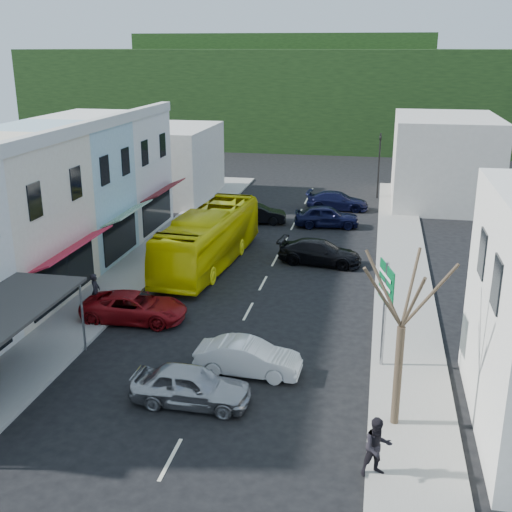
{
  "coord_description": "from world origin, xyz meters",
  "views": [
    {
      "loc": [
        5.89,
        -24.23,
        12.25
      ],
      "look_at": [
        0.0,
        6.0,
        2.2
      ],
      "focal_mm": 45.0,
      "sensor_mm": 36.0,
      "label": 1
    }
  ],
  "objects_px": {
    "car_white": "(248,357)",
    "traffic_signal": "(379,166)",
    "direction_sign": "(384,317)",
    "pedestrian_left": "(96,292)",
    "car_red": "(135,307)",
    "street_tree": "(401,327)",
    "car_silver": "(191,386)",
    "pedestrian_right": "(377,450)",
    "bus": "(209,240)"
  },
  "relations": [
    {
      "from": "pedestrian_right",
      "to": "direction_sign",
      "type": "bearing_deg",
      "value": 64.47
    },
    {
      "from": "street_tree",
      "to": "pedestrian_left",
      "type": "bearing_deg",
      "value": 152.47
    },
    {
      "from": "pedestrian_right",
      "to": "street_tree",
      "type": "height_order",
      "value": "street_tree"
    },
    {
      "from": "street_tree",
      "to": "car_silver",
      "type": "bearing_deg",
      "value": 179.51
    },
    {
      "from": "car_white",
      "to": "car_silver",
      "type": "bearing_deg",
      "value": 151.45
    },
    {
      "from": "pedestrian_right",
      "to": "direction_sign",
      "type": "xyz_separation_m",
      "value": [
        0.1,
        7.11,
        1.23
      ]
    },
    {
      "from": "bus",
      "to": "direction_sign",
      "type": "bearing_deg",
      "value": -43.18
    },
    {
      "from": "car_red",
      "to": "direction_sign",
      "type": "xyz_separation_m",
      "value": [
        11.4,
        -2.54,
        1.53
      ]
    },
    {
      "from": "car_white",
      "to": "traffic_signal",
      "type": "xyz_separation_m",
      "value": [
        4.54,
        32.38,
        2.05
      ]
    },
    {
      "from": "car_white",
      "to": "pedestrian_right",
      "type": "distance_m",
      "value": 7.56
    },
    {
      "from": "car_silver",
      "to": "street_tree",
      "type": "bearing_deg",
      "value": -89.39
    },
    {
      "from": "car_red",
      "to": "street_tree",
      "type": "distance_m",
      "value": 13.95
    },
    {
      "from": "direction_sign",
      "to": "traffic_signal",
      "type": "xyz_separation_m",
      "value": [
        -0.6,
        30.89,
        0.52
      ]
    },
    {
      "from": "pedestrian_right",
      "to": "direction_sign",
      "type": "distance_m",
      "value": 7.22
    },
    {
      "from": "car_red",
      "to": "pedestrian_right",
      "type": "bearing_deg",
      "value": -132.69
    },
    {
      "from": "bus",
      "to": "pedestrian_left",
      "type": "distance_m",
      "value": 8.68
    },
    {
      "from": "car_white",
      "to": "pedestrian_right",
      "type": "xyz_separation_m",
      "value": [
        5.04,
        -5.62,
        0.3
      ]
    },
    {
      "from": "car_white",
      "to": "car_red",
      "type": "xyz_separation_m",
      "value": [
        -6.26,
        4.02,
        0.0
      ]
    },
    {
      "from": "car_white",
      "to": "pedestrian_left",
      "type": "xyz_separation_m",
      "value": [
        -8.47,
        4.67,
        0.3
      ]
    },
    {
      "from": "bus",
      "to": "direction_sign",
      "type": "xyz_separation_m",
      "value": [
        10.09,
        -11.09,
        0.68
      ]
    },
    {
      "from": "pedestrian_left",
      "to": "street_tree",
      "type": "xyz_separation_m",
      "value": [
        14.09,
        -7.34,
        2.68
      ]
    },
    {
      "from": "bus",
      "to": "pedestrian_right",
      "type": "xyz_separation_m",
      "value": [
        9.99,
        -18.2,
        -0.55
      ]
    },
    {
      "from": "car_red",
      "to": "pedestrian_left",
      "type": "bearing_deg",
      "value": 71.51
    },
    {
      "from": "street_tree",
      "to": "traffic_signal",
      "type": "xyz_separation_m",
      "value": [
        -1.07,
        35.05,
        -0.93
      ]
    },
    {
      "from": "car_white",
      "to": "pedestrian_left",
      "type": "distance_m",
      "value": 9.68
    },
    {
      "from": "car_red",
      "to": "street_tree",
      "type": "xyz_separation_m",
      "value": [
        11.87,
        -6.7,
        2.98
      ]
    },
    {
      "from": "bus",
      "to": "pedestrian_right",
      "type": "height_order",
      "value": "bus"
    },
    {
      "from": "pedestrian_right",
      "to": "pedestrian_left",
      "type": "bearing_deg",
      "value": 117.97
    },
    {
      "from": "car_silver",
      "to": "street_tree",
      "type": "height_order",
      "value": "street_tree"
    },
    {
      "from": "pedestrian_right",
      "to": "street_tree",
      "type": "xyz_separation_m",
      "value": [
        0.57,
        2.95,
        2.68
      ]
    },
    {
      "from": "car_silver",
      "to": "car_white",
      "type": "xyz_separation_m",
      "value": [
        1.55,
        2.61,
        0.0
      ]
    },
    {
      "from": "pedestrian_right",
      "to": "traffic_signal",
      "type": "bearing_deg",
      "value": 66.03
    },
    {
      "from": "car_red",
      "to": "pedestrian_right",
      "type": "height_order",
      "value": "pedestrian_right"
    },
    {
      "from": "bus",
      "to": "pedestrian_right",
      "type": "bearing_deg",
      "value": -56.72
    },
    {
      "from": "car_white",
      "to": "bus",
      "type": "bearing_deg",
      "value": 23.55
    },
    {
      "from": "car_white",
      "to": "traffic_signal",
      "type": "relative_size",
      "value": 0.8
    },
    {
      "from": "pedestrian_left",
      "to": "street_tree",
      "type": "relative_size",
      "value": 0.23
    },
    {
      "from": "car_silver",
      "to": "pedestrian_left",
      "type": "distance_m",
      "value": 10.05
    },
    {
      "from": "car_silver",
      "to": "pedestrian_right",
      "type": "height_order",
      "value": "pedestrian_right"
    },
    {
      "from": "bus",
      "to": "car_red",
      "type": "xyz_separation_m",
      "value": [
        -1.31,
        -8.56,
        -0.85
      ]
    },
    {
      "from": "bus",
      "to": "car_white",
      "type": "distance_m",
      "value": 13.55
    },
    {
      "from": "pedestrian_right",
      "to": "street_tree",
      "type": "distance_m",
      "value": 4.03
    },
    {
      "from": "car_red",
      "to": "car_silver",
      "type": "bearing_deg",
      "value": -146.81
    },
    {
      "from": "pedestrian_right",
      "to": "bus",
      "type": "bearing_deg",
      "value": 94.03
    },
    {
      "from": "car_red",
      "to": "pedestrian_left",
      "type": "relative_size",
      "value": 2.71
    },
    {
      "from": "car_red",
      "to": "direction_sign",
      "type": "relative_size",
      "value": 1.03
    },
    {
      "from": "car_white",
      "to": "pedestrian_right",
      "type": "relative_size",
      "value": 2.59
    },
    {
      "from": "street_tree",
      "to": "car_red",
      "type": "bearing_deg",
      "value": 150.59
    },
    {
      "from": "bus",
      "to": "car_silver",
      "type": "distance_m",
      "value": 15.59
    },
    {
      "from": "car_silver",
      "to": "car_white",
      "type": "distance_m",
      "value": 3.03
    }
  ]
}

